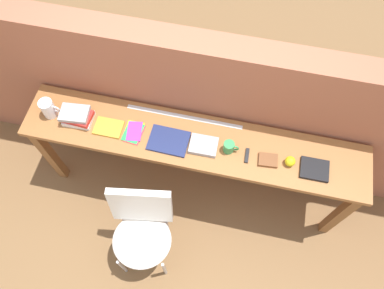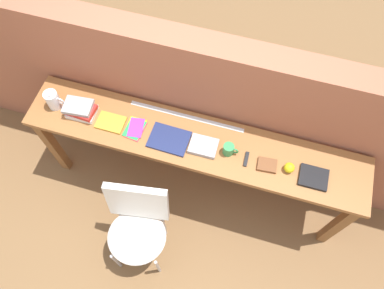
{
  "view_description": "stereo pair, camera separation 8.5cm",
  "coord_description": "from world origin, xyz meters",
  "px_view_note": "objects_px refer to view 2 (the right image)",
  "views": [
    {
      "loc": [
        0.25,
        -0.9,
        3.24
      ],
      "look_at": [
        0.0,
        0.25,
        0.9
      ],
      "focal_mm": 35.0,
      "sensor_mm": 36.0,
      "label": 1
    },
    {
      "loc": [
        0.33,
        -0.88,
        3.24
      ],
      "look_at": [
        0.0,
        0.25,
        0.9
      ],
      "focal_mm": 35.0,
      "sensor_mm": 36.0,
      "label": 2
    }
  ],
  "objects_px": {
    "chair_white_moulded": "(137,225)",
    "book_repair_rightmost": "(314,177)",
    "sports_ball_small": "(289,168)",
    "pitcher_white": "(53,100)",
    "book_open_centre": "(169,139)",
    "pamphlet_pile_colourful": "(135,128)",
    "leather_journal_brown": "(267,165)",
    "multitool_folded": "(246,159)",
    "magazine_cycling": "(111,122)",
    "mug": "(229,149)",
    "book_stack_leftmost": "(80,109)"
  },
  "relations": [
    {
      "from": "chair_white_moulded",
      "to": "pitcher_white",
      "type": "xyz_separation_m",
      "value": [
        -0.81,
        0.6,
        0.43
      ]
    },
    {
      "from": "pitcher_white",
      "to": "multitool_folded",
      "type": "height_order",
      "value": "pitcher_white"
    },
    {
      "from": "sports_ball_small",
      "to": "book_repair_rightmost",
      "type": "height_order",
      "value": "sports_ball_small"
    },
    {
      "from": "leather_journal_brown",
      "to": "multitool_folded",
      "type": "bearing_deg",
      "value": 173.0
    },
    {
      "from": "mug",
      "to": "book_repair_rightmost",
      "type": "xyz_separation_m",
      "value": [
        0.6,
        -0.03,
        -0.03
      ]
    },
    {
      "from": "pitcher_white",
      "to": "sports_ball_small",
      "type": "xyz_separation_m",
      "value": [
        1.75,
        -0.03,
        -0.04
      ]
    },
    {
      "from": "magazine_cycling",
      "to": "chair_white_moulded",
      "type": "bearing_deg",
      "value": -57.83
    },
    {
      "from": "book_open_centre",
      "to": "book_repair_rightmost",
      "type": "xyz_separation_m",
      "value": [
        1.02,
        -0.0,
        0.0
      ]
    },
    {
      "from": "pitcher_white",
      "to": "book_repair_rightmost",
      "type": "distance_m",
      "value": 1.92
    },
    {
      "from": "book_stack_leftmost",
      "to": "leather_journal_brown",
      "type": "height_order",
      "value": "book_stack_leftmost"
    },
    {
      "from": "book_open_centre",
      "to": "sports_ball_small",
      "type": "relative_size",
      "value": 3.91
    },
    {
      "from": "mug",
      "to": "book_repair_rightmost",
      "type": "relative_size",
      "value": 0.57
    },
    {
      "from": "pitcher_white",
      "to": "multitool_folded",
      "type": "relative_size",
      "value": 1.67
    },
    {
      "from": "mug",
      "to": "book_stack_leftmost",
      "type": "bearing_deg",
      "value": 179.61
    },
    {
      "from": "chair_white_moulded",
      "to": "pitcher_white",
      "type": "relative_size",
      "value": 4.85
    },
    {
      "from": "chair_white_moulded",
      "to": "book_open_centre",
      "type": "xyz_separation_m",
      "value": [
        0.08,
        0.57,
        0.36
      ]
    },
    {
      "from": "pamphlet_pile_colourful",
      "to": "multitool_folded",
      "type": "height_order",
      "value": "multitool_folded"
    },
    {
      "from": "chair_white_moulded",
      "to": "pamphlet_pile_colourful",
      "type": "bearing_deg",
      "value": 107.21
    },
    {
      "from": "book_stack_leftmost",
      "to": "pamphlet_pile_colourful",
      "type": "height_order",
      "value": "book_stack_leftmost"
    },
    {
      "from": "pitcher_white",
      "to": "book_open_centre",
      "type": "xyz_separation_m",
      "value": [
        0.9,
        -0.04,
        -0.07
      ]
    },
    {
      "from": "pamphlet_pile_colourful",
      "to": "leather_journal_brown",
      "type": "xyz_separation_m",
      "value": [
        0.97,
        -0.02,
        0.01
      ]
    },
    {
      "from": "pamphlet_pile_colourful",
      "to": "leather_journal_brown",
      "type": "bearing_deg",
      "value": -1.01
    },
    {
      "from": "book_repair_rightmost",
      "to": "magazine_cycling",
      "type": "bearing_deg",
      "value": 178.97
    },
    {
      "from": "mug",
      "to": "sports_ball_small",
      "type": "distance_m",
      "value": 0.43
    },
    {
      "from": "mug",
      "to": "leather_journal_brown",
      "type": "distance_m",
      "value": 0.28
    },
    {
      "from": "pamphlet_pile_colourful",
      "to": "leather_journal_brown",
      "type": "height_order",
      "value": "leather_journal_brown"
    },
    {
      "from": "multitool_folded",
      "to": "sports_ball_small",
      "type": "xyz_separation_m",
      "value": [
        0.29,
        0.01,
        0.03
      ]
    },
    {
      "from": "pitcher_white",
      "to": "book_stack_leftmost",
      "type": "relative_size",
      "value": 0.8
    },
    {
      "from": "chair_white_moulded",
      "to": "pamphlet_pile_colourful",
      "type": "relative_size",
      "value": 4.73
    },
    {
      "from": "sports_ball_small",
      "to": "book_repair_rightmost",
      "type": "relative_size",
      "value": 0.37
    },
    {
      "from": "mug",
      "to": "leather_journal_brown",
      "type": "bearing_deg",
      "value": -5.19
    },
    {
      "from": "chair_white_moulded",
      "to": "multitool_folded",
      "type": "height_order",
      "value": "multitool_folded"
    },
    {
      "from": "pamphlet_pile_colourful",
      "to": "mug",
      "type": "height_order",
      "value": "mug"
    },
    {
      "from": "pitcher_white",
      "to": "book_open_centre",
      "type": "relative_size",
      "value": 0.66
    },
    {
      "from": "chair_white_moulded",
      "to": "book_repair_rightmost",
      "type": "bearing_deg",
      "value": 27.04
    },
    {
      "from": "magazine_cycling",
      "to": "book_repair_rightmost",
      "type": "bearing_deg",
      "value": -0.8
    },
    {
      "from": "book_open_centre",
      "to": "multitool_folded",
      "type": "relative_size",
      "value": 2.55
    },
    {
      "from": "multitool_folded",
      "to": "sports_ball_small",
      "type": "bearing_deg",
      "value": 1.25
    },
    {
      "from": "chair_white_moulded",
      "to": "leather_journal_brown",
      "type": "distance_m",
      "value": 1.04
    },
    {
      "from": "pitcher_white",
      "to": "mug",
      "type": "height_order",
      "value": "pitcher_white"
    },
    {
      "from": "chair_white_moulded",
      "to": "leather_journal_brown",
      "type": "bearing_deg",
      "value": 35.64
    },
    {
      "from": "chair_white_moulded",
      "to": "magazine_cycling",
      "type": "distance_m",
      "value": 0.77
    },
    {
      "from": "magazine_cycling",
      "to": "sports_ball_small",
      "type": "distance_m",
      "value": 1.3
    },
    {
      "from": "book_stack_leftmost",
      "to": "multitool_folded",
      "type": "relative_size",
      "value": 2.09
    },
    {
      "from": "chair_white_moulded",
      "to": "book_open_centre",
      "type": "bearing_deg",
      "value": 81.72
    },
    {
      "from": "magazine_cycling",
      "to": "mug",
      "type": "distance_m",
      "value": 0.88
    },
    {
      "from": "chair_white_moulded",
      "to": "book_open_centre",
      "type": "height_order",
      "value": "book_open_centre"
    },
    {
      "from": "chair_white_moulded",
      "to": "sports_ball_small",
      "type": "bearing_deg",
      "value": 31.7
    },
    {
      "from": "magazine_cycling",
      "to": "mug",
      "type": "relative_size",
      "value": 1.84
    },
    {
      "from": "magazine_cycling",
      "to": "multitool_folded",
      "type": "bearing_deg",
      "value": -0.71
    }
  ]
}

